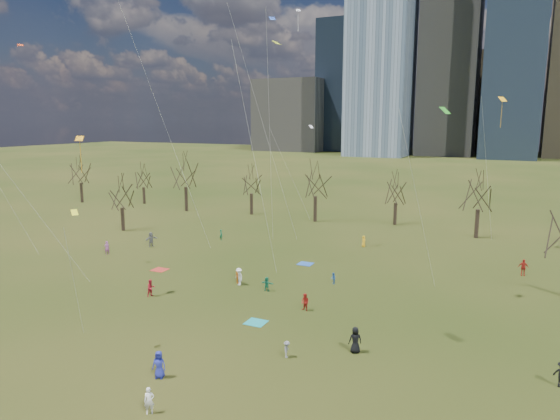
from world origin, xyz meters
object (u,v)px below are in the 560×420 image
at_px(blanket_teal, 256,322).
at_px(person_1, 149,401).
at_px(blanket_crimson, 160,270).
at_px(blanket_navy, 305,264).
at_px(person_0, 159,365).
at_px(person_2, 151,288).
at_px(person_4, 237,276).

relative_size(blanket_teal, person_1, 1.05).
bearing_deg(blanket_crimson, blanket_navy, 33.22).
relative_size(person_0, person_2, 1.10).
height_order(person_0, person_1, person_0).
distance_m(blanket_teal, blanket_navy, 17.09).
bearing_deg(blanket_crimson, blanket_teal, -26.92).
height_order(blanket_crimson, person_1, person_1).
bearing_deg(person_2, blanket_crimson, 54.35).
bearing_deg(person_1, person_4, 68.76).
height_order(blanket_navy, person_2, person_2).
relative_size(blanket_crimson, person_2, 1.00).
height_order(person_1, person_2, person_2).
bearing_deg(person_4, blanket_teal, -178.16).
bearing_deg(blanket_navy, person_4, -111.18).
xyz_separation_m(blanket_teal, blanket_navy, (-2.66, 16.89, 0.00)).
bearing_deg(person_4, blanket_navy, -57.71).
xyz_separation_m(blanket_teal, person_0, (-1.44, -10.19, 0.87)).
distance_m(blanket_crimson, person_2, 8.30).
bearing_deg(blanket_teal, person_0, -98.07).
relative_size(blanket_teal, person_0, 0.91).
distance_m(person_0, person_2, 15.21).
bearing_deg(blanket_teal, person_1, -87.67).
distance_m(blanket_navy, person_0, 27.12).
relative_size(blanket_crimson, person_0, 0.91).
relative_size(person_0, person_4, 1.18).
bearing_deg(person_2, person_0, -117.61).
height_order(blanket_navy, person_1, person_1).
distance_m(blanket_crimson, person_1, 27.29).
bearing_deg(blanket_navy, blanket_crimson, -146.78).
distance_m(blanket_teal, person_4, 9.98).
height_order(blanket_teal, person_2, person_2).
distance_m(blanket_crimson, person_0, 23.43).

